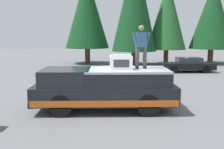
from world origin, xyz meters
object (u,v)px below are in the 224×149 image
object	(u,v)px
pickup_truck	(105,88)
compressor_unit	(121,62)
person_on_truck_bed	(141,46)
parked_car_black	(188,65)

from	to	relation	value
pickup_truck	compressor_unit	distance (m)	1.23
pickup_truck	compressor_unit	xyz separation A→B (m)	(-0.11, -0.62, 1.05)
person_on_truck_bed	pickup_truck	bearing A→B (deg)	97.17
pickup_truck	parked_car_black	size ratio (longest dim) A/B	1.35
compressor_unit	parked_car_black	distance (m)	12.16
pickup_truck	parked_car_black	world-z (taller)	pickup_truck
person_on_truck_bed	compressor_unit	bearing A→B (deg)	109.79
parked_car_black	pickup_truck	bearing A→B (deg)	147.80
pickup_truck	person_on_truck_bed	size ratio (longest dim) A/B	3.28
person_on_truck_bed	parked_car_black	xyz separation A→B (m)	(10.24, -5.13, -1.97)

